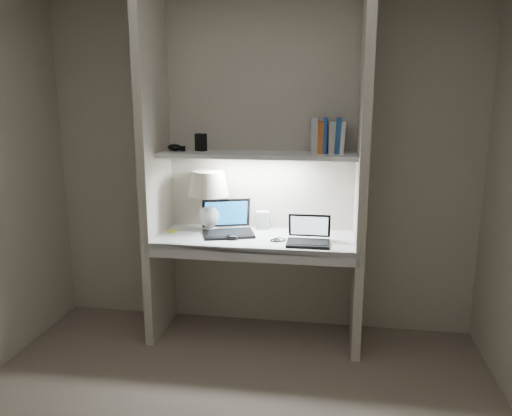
% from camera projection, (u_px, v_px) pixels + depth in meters
% --- Properties ---
extents(back_wall, '(3.20, 0.01, 2.50)m').
position_uv_depth(back_wall, '(261.00, 165.00, 3.74)').
color(back_wall, beige).
rests_on(back_wall, floor).
extents(alcove_panel_left, '(0.06, 0.55, 2.50)m').
position_uv_depth(alcove_panel_left, '(155.00, 168.00, 3.59)').
color(alcove_panel_left, beige).
rests_on(alcove_panel_left, floor).
extents(alcove_panel_right, '(0.06, 0.55, 2.50)m').
position_uv_depth(alcove_panel_right, '(362.00, 173.00, 3.37)').
color(alcove_panel_right, beige).
rests_on(alcove_panel_right, floor).
extents(desk, '(1.40, 0.55, 0.04)m').
position_uv_depth(desk, '(255.00, 239.00, 3.59)').
color(desk, white).
rests_on(desk, alcove_panel_left).
extents(desk_apron, '(1.46, 0.03, 0.10)m').
position_uv_depth(desk_apron, '(249.00, 254.00, 3.34)').
color(desk_apron, silver).
rests_on(desk_apron, desk).
extents(shelf, '(1.40, 0.36, 0.03)m').
position_uv_depth(shelf, '(257.00, 155.00, 3.55)').
color(shelf, silver).
rests_on(shelf, back_wall).
extents(strip_light, '(0.60, 0.04, 0.02)m').
position_uv_depth(strip_light, '(257.00, 158.00, 3.55)').
color(strip_light, white).
rests_on(strip_light, shelf).
extents(table_lamp, '(0.31, 0.31, 0.45)m').
position_uv_depth(table_lamp, '(209.00, 190.00, 3.70)').
color(table_lamp, white).
rests_on(table_lamp, desk).
extents(laptop_main, '(0.44, 0.41, 0.24)m').
position_uv_depth(laptop_main, '(228.00, 226.00, 3.67)').
color(laptop_main, black).
rests_on(laptop_main, desk).
extents(laptop_netbook, '(0.29, 0.26, 0.19)m').
position_uv_depth(laptop_netbook, '(309.00, 237.00, 3.43)').
color(laptop_netbook, black).
rests_on(laptop_netbook, desk).
extents(speaker, '(0.11, 0.08, 0.14)m').
position_uv_depth(speaker, '(263.00, 220.00, 3.78)').
color(speaker, silver).
rests_on(speaker, desk).
extents(mouse, '(0.10, 0.06, 0.04)m').
position_uv_depth(mouse, '(232.00, 237.00, 3.51)').
color(mouse, black).
rests_on(mouse, desk).
extents(cable_coil, '(0.10, 0.10, 0.01)m').
position_uv_depth(cable_coil, '(279.00, 239.00, 3.50)').
color(cable_coil, black).
rests_on(cable_coil, desk).
extents(sticky_note, '(0.09, 0.09, 0.00)m').
position_uv_depth(sticky_note, '(172.00, 231.00, 3.72)').
color(sticky_note, yellow).
rests_on(sticky_note, desk).
extents(book_row, '(0.23, 0.16, 0.25)m').
position_uv_depth(book_row, '(328.00, 136.00, 3.50)').
color(book_row, white).
rests_on(book_row, shelf).
extents(shelf_box, '(0.09, 0.07, 0.13)m').
position_uv_depth(shelf_box, '(201.00, 142.00, 3.63)').
color(shelf_box, black).
rests_on(shelf_box, shelf).
extents(shelf_gadget, '(0.14, 0.12, 0.05)m').
position_uv_depth(shelf_gadget, '(175.00, 147.00, 3.64)').
color(shelf_gadget, black).
rests_on(shelf_gadget, shelf).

